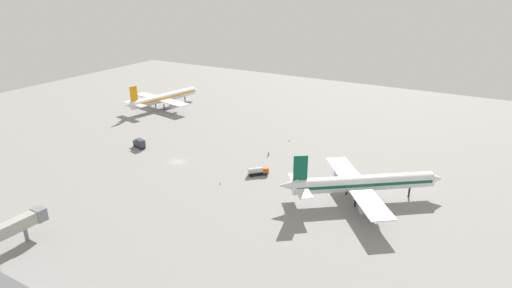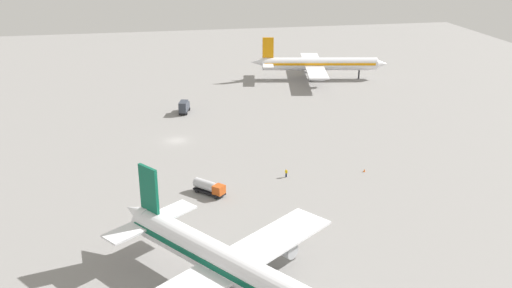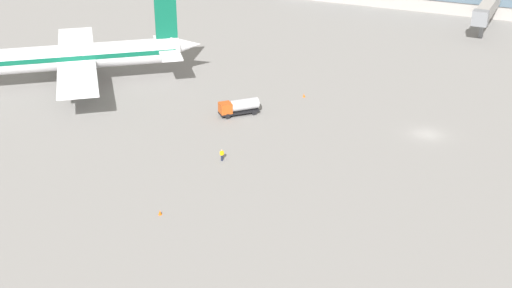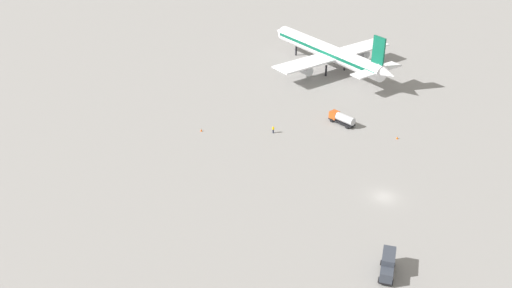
{
  "view_description": "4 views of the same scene",
  "coord_description": "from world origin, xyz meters",
  "px_view_note": "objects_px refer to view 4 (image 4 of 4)",
  "views": [
    {
      "loc": [
        86.74,
        -98.55,
        56.3
      ],
      "look_at": [
        22.11,
        14.7,
        5.65
      ],
      "focal_mm": 29.31,
      "sensor_mm": 36.0,
      "label": 1
    },
    {
      "loc": [
        121.49,
        -4.31,
        46.0
      ],
      "look_at": [
        21.45,
        14.52,
        6.31
      ],
      "focal_mm": 39.53,
      "sensor_mm": 36.0,
      "label": 2
    },
    {
      "loc": [
        -15.48,
        98.97,
        44.31
      ],
      "look_at": [
        17.94,
        22.47,
        4.75
      ],
      "focal_mm": 50.41,
      "sensor_mm": 36.0,
      "label": 3
    },
    {
      "loc": [
        -84.03,
        21.58,
        58.57
      ],
      "look_at": [
        13.9,
        23.59,
        2.93
      ],
      "focal_mm": 39.18,
      "sensor_mm": 36.0,
      "label": 4
    }
  ],
  "objects_px": {
    "ground_crew_worker": "(273,129)",
    "fuel_truck": "(342,118)",
    "airplane_at_gate": "(330,52)",
    "safety_cone_near_gate": "(397,138)",
    "catering_truck": "(388,265)",
    "safety_cone_mid_apron": "(201,130)"
  },
  "relations": [
    {
      "from": "catering_truck",
      "to": "ground_crew_worker",
      "type": "relative_size",
      "value": 3.53
    },
    {
      "from": "airplane_at_gate",
      "to": "safety_cone_mid_apron",
      "type": "bearing_deg",
      "value": 102.12
    },
    {
      "from": "safety_cone_near_gate",
      "to": "safety_cone_mid_apron",
      "type": "bearing_deg",
      "value": 86.51
    },
    {
      "from": "ground_crew_worker",
      "to": "fuel_truck",
      "type": "bearing_deg",
      "value": -28.63
    },
    {
      "from": "fuel_truck",
      "to": "safety_cone_mid_apron",
      "type": "distance_m",
      "value": 31.82
    },
    {
      "from": "ground_crew_worker",
      "to": "safety_cone_mid_apron",
      "type": "height_order",
      "value": "ground_crew_worker"
    },
    {
      "from": "airplane_at_gate",
      "to": "catering_truck",
      "type": "xyz_separation_m",
      "value": [
        -81.14,
        -1.19,
        -3.49
      ]
    },
    {
      "from": "fuel_truck",
      "to": "ground_crew_worker",
      "type": "bearing_deg",
      "value": 61.72
    },
    {
      "from": "airplane_at_gate",
      "to": "fuel_truck",
      "type": "bearing_deg",
      "value": 142.89
    },
    {
      "from": "catering_truck",
      "to": "airplane_at_gate",
      "type": "bearing_deg",
      "value": -164.35
    },
    {
      "from": "fuel_truck",
      "to": "catering_truck",
      "type": "height_order",
      "value": "catering_truck"
    },
    {
      "from": "airplane_at_gate",
      "to": "ground_crew_worker",
      "type": "xyz_separation_m",
      "value": [
        -36.94,
        15.63,
        -4.34
      ]
    },
    {
      "from": "catering_truck",
      "to": "ground_crew_worker",
      "type": "distance_m",
      "value": 47.3
    },
    {
      "from": "airplane_at_gate",
      "to": "catering_truck",
      "type": "bearing_deg",
      "value": 143.8
    },
    {
      "from": "fuel_truck",
      "to": "ground_crew_worker",
      "type": "distance_m",
      "value": 16.27
    },
    {
      "from": "airplane_at_gate",
      "to": "fuel_truck",
      "type": "distance_m",
      "value": 32.54
    },
    {
      "from": "catering_truck",
      "to": "safety_cone_near_gate",
      "type": "distance_m",
      "value": 43.21
    },
    {
      "from": "safety_cone_near_gate",
      "to": "airplane_at_gate",
      "type": "bearing_deg",
      "value": 15.9
    },
    {
      "from": "safety_cone_mid_apron",
      "to": "catering_truck",
      "type": "bearing_deg",
      "value": -143.73
    },
    {
      "from": "catering_truck",
      "to": "ground_crew_worker",
      "type": "bearing_deg",
      "value": -144.35
    },
    {
      "from": "fuel_truck",
      "to": "ground_crew_worker",
      "type": "relative_size",
      "value": 3.48
    },
    {
      "from": "airplane_at_gate",
      "to": "safety_cone_near_gate",
      "type": "height_order",
      "value": "airplane_at_gate"
    }
  ]
}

